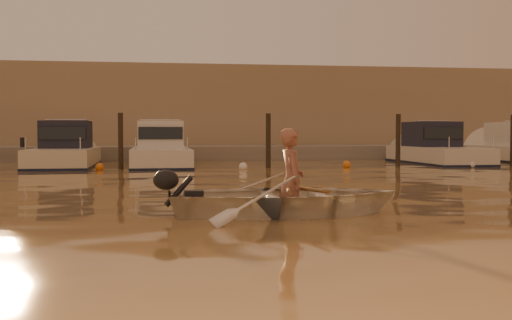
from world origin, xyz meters
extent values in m
plane|color=olive|center=(0.00, 0.00, 0.00)|extent=(160.00, 160.00, 0.00)
imported|color=white|center=(-2.25, 0.86, 0.27)|extent=(3.83, 2.78, 0.78)
imported|color=#A36551|center=(-2.15, 0.85, 0.55)|extent=(0.42, 0.63, 1.69)
cylinder|color=brown|center=(-2.00, 0.85, 0.42)|extent=(0.44, 2.08, 0.13)
cylinder|color=brown|center=(-2.20, 0.86, 0.42)|extent=(0.47, 2.07, 0.13)
cylinder|color=#2D2319|center=(-5.50, 13.80, 0.90)|extent=(0.18, 0.18, 2.20)
cylinder|color=#2D2319|center=(-0.20, 13.80, 0.90)|extent=(0.18, 0.18, 2.20)
cylinder|color=#2D2319|center=(4.80, 13.80, 0.90)|extent=(0.18, 0.18, 2.20)
sphere|color=orange|center=(-6.21, 13.49, 0.10)|extent=(0.30, 0.30, 0.30)
sphere|color=white|center=(-1.24, 12.99, 0.10)|extent=(0.30, 0.30, 0.30)
sphere|color=orange|center=(2.77, 13.75, 0.10)|extent=(0.30, 0.30, 0.30)
sphere|color=white|center=(7.40, 13.07, 0.10)|extent=(0.30, 0.30, 0.30)
cube|color=gray|center=(0.00, 21.50, 0.15)|extent=(52.00, 4.00, 1.00)
cube|color=#9E8466|center=(0.00, 27.00, 2.40)|extent=(46.00, 7.00, 4.80)
camera|label=1|loc=(-4.37, -9.31, 1.35)|focal=45.00mm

